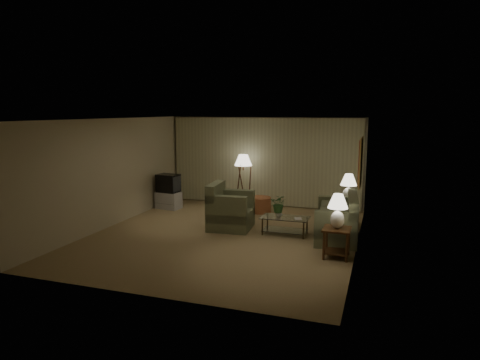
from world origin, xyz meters
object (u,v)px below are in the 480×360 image
(side_table_far, at_px, (348,210))
(coffee_table, at_px, (285,223))
(sofa, at_px, (336,221))
(table_lamp_far, at_px, (349,185))
(floor_lamp, at_px, (243,180))
(table_lamp_near, at_px, (338,208))
(ottoman, at_px, (260,205))
(crt_tv, at_px, (168,183))
(armchair, at_px, (231,211))
(vase, at_px, (279,213))
(tv_cabinet, at_px, (169,200))
(side_table_near, at_px, (337,237))

(side_table_far, bearing_deg, coffee_table, -134.43)
(sofa, bearing_deg, table_lamp_far, 167.89)
(side_table_far, distance_m, coffee_table, 1.89)
(floor_lamp, bearing_deg, side_table_far, -17.68)
(table_lamp_near, bearing_deg, ottoman, 127.81)
(sofa, bearing_deg, table_lamp_near, 1.07)
(table_lamp_far, height_order, crt_tv, table_lamp_far)
(armchair, relative_size, vase, 7.42)
(side_table_far, bearing_deg, armchair, -155.09)
(tv_cabinet, distance_m, vase, 4.04)
(side_table_far, bearing_deg, tv_cabinet, 177.91)
(crt_tv, xyz_separation_m, vase, (3.73, -1.54, -0.27))
(crt_tv, bearing_deg, sofa, -8.71)
(coffee_table, distance_m, tv_cabinet, 4.17)
(side_table_near, distance_m, table_lamp_far, 2.67)
(armchair, distance_m, side_table_far, 2.99)
(table_lamp_near, xyz_separation_m, crt_tv, (-5.20, 2.79, -0.24))
(table_lamp_far, bearing_deg, side_table_near, -90.00)
(sofa, bearing_deg, floor_lamp, -132.32)
(side_table_near, height_order, ottoman, side_table_near)
(coffee_table, relative_size, tv_cabinet, 1.47)
(side_table_near, xyz_separation_m, tv_cabinet, (-5.20, 2.79, -0.16))
(side_table_near, bearing_deg, tv_cabinet, 151.79)
(armchair, relative_size, table_lamp_far, 1.72)
(side_table_near, bearing_deg, table_lamp_near, 165.96)
(table_lamp_far, xyz_separation_m, floor_lamp, (-3.13, 1.00, -0.18))
(sofa, xyz_separation_m, coffee_table, (-1.17, -0.10, -0.12))
(crt_tv, bearing_deg, vase, -15.24)
(side_table_far, bearing_deg, side_table_near, -90.00)
(armchair, bearing_deg, crt_tv, 54.84)
(table_lamp_near, xyz_separation_m, tv_cabinet, (-5.20, 2.79, -0.76))
(armchair, bearing_deg, side_table_far, -70.11)
(armchair, bearing_deg, floor_lamp, 5.50)
(armchair, relative_size, side_table_far, 2.05)
(armchair, xyz_separation_m, side_table_near, (2.71, -1.34, -0.03))
(crt_tv, relative_size, floor_lamp, 0.42)
(sofa, distance_m, side_table_near, 1.36)
(side_table_far, distance_m, table_lamp_far, 0.63)
(table_lamp_far, bearing_deg, side_table_far, -90.00)
(table_lamp_near, distance_m, table_lamp_far, 2.60)
(table_lamp_far, relative_size, ottoman, 1.10)
(side_table_near, xyz_separation_m, floor_lamp, (-3.13, 3.60, 0.43))
(vase, bearing_deg, table_lamp_far, 42.50)
(table_lamp_far, bearing_deg, coffee_table, -134.43)
(side_table_far, height_order, coffee_table, side_table_far)
(sofa, height_order, side_table_far, sofa)
(floor_lamp, bearing_deg, sofa, -37.05)
(sofa, height_order, coffee_table, sofa)
(table_lamp_far, bearing_deg, floor_lamp, 162.32)
(armchair, xyz_separation_m, table_lamp_far, (2.71, 1.26, 0.58))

